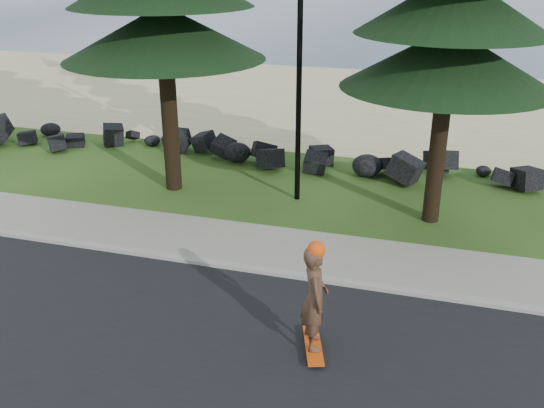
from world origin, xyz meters
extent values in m
plane|color=#274C18|center=(0.00, 0.00, 0.00)|extent=(160.00, 160.00, 0.00)
cube|color=black|center=(0.00, -4.50, 0.01)|extent=(160.00, 7.00, 0.02)
cube|color=#AAA699|center=(0.00, -0.90, 0.05)|extent=(160.00, 0.20, 0.10)
cube|color=gray|center=(0.00, 0.20, 0.04)|extent=(160.00, 2.00, 0.08)
cube|color=#C9BD86|center=(0.00, 14.50, 0.01)|extent=(160.00, 15.00, 0.01)
cube|color=#3B5A71|center=(0.00, 51.00, 0.00)|extent=(160.00, 58.00, 0.01)
cylinder|color=black|center=(0.00, 3.20, 4.00)|extent=(0.14, 0.14, 8.00)
cube|color=#EA4D0D|center=(1.88, -3.17, 0.10)|extent=(0.59, 1.12, 0.04)
imported|color=brown|center=(1.88, -3.17, 1.03)|extent=(0.62, 0.76, 1.82)
sphere|color=#FF4E0E|center=(1.88, -3.17, 1.90)|extent=(0.29, 0.29, 0.29)
camera|label=1|loc=(3.57, -11.40, 6.27)|focal=40.00mm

